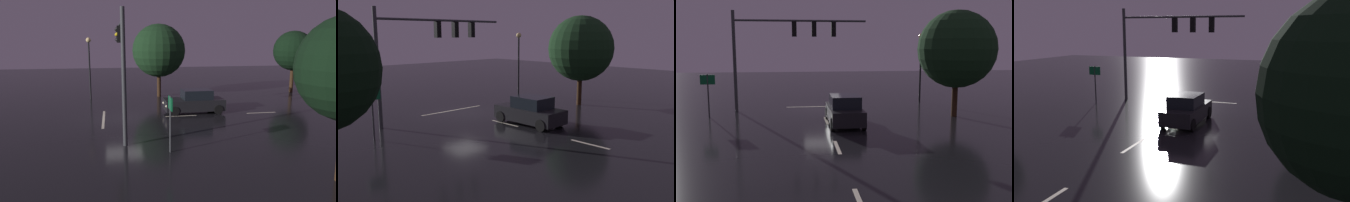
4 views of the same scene
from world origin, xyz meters
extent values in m
plane|color=black|center=(0.00, 0.00, 0.00)|extent=(80.00, 80.00, 0.00)
cylinder|color=#383A3D|center=(5.88, -0.14, 3.41)|extent=(0.22, 0.22, 6.82)
cylinder|color=#383A3D|center=(1.38, -0.14, 6.16)|extent=(9.00, 0.14, 0.14)
cube|color=black|center=(1.83, -0.14, 5.59)|extent=(0.32, 0.36, 1.00)
sphere|color=black|center=(1.83, -0.33, 5.91)|extent=(0.20, 0.20, 0.20)
sphere|color=yellow|center=(1.83, -0.33, 5.59)|extent=(0.20, 0.20, 0.20)
sphere|color=black|center=(1.83, -0.33, 5.27)|extent=(0.20, 0.20, 0.20)
cube|color=black|center=(0.48, -0.14, 5.59)|extent=(0.32, 0.36, 1.00)
sphere|color=black|center=(0.48, -0.33, 5.91)|extent=(0.20, 0.20, 0.20)
sphere|color=yellow|center=(0.48, -0.33, 5.59)|extent=(0.20, 0.20, 0.20)
sphere|color=black|center=(0.48, -0.33, 5.27)|extent=(0.20, 0.20, 0.20)
cube|color=black|center=(-0.87, -0.14, 5.59)|extent=(0.32, 0.36, 1.00)
sphere|color=black|center=(-0.87, -0.33, 5.91)|extent=(0.20, 0.20, 0.20)
sphere|color=yellow|center=(-0.87, -0.33, 5.59)|extent=(0.20, 0.20, 0.20)
sphere|color=black|center=(-0.87, -0.33, 5.27)|extent=(0.20, 0.20, 0.20)
cube|color=beige|center=(0.00, 4.00, 0.00)|extent=(0.16, 2.20, 0.01)
cube|color=beige|center=(0.00, 10.00, 0.00)|extent=(0.16, 2.20, 0.01)
cube|color=beige|center=(0.00, -1.34, 0.00)|extent=(5.00, 0.16, 0.01)
cube|color=black|center=(-0.94, 5.15, 0.62)|extent=(1.82, 4.31, 0.80)
cube|color=black|center=(-0.94, 5.35, 1.36)|extent=(1.61, 2.11, 0.68)
cylinder|color=black|center=(-0.09, 3.55, 0.34)|extent=(0.22, 0.68, 0.68)
cylinder|color=black|center=(-1.77, 3.54, 0.34)|extent=(0.22, 0.68, 0.68)
cylinder|color=black|center=(-0.11, 6.75, 0.34)|extent=(0.22, 0.68, 0.68)
cylinder|color=black|center=(-1.79, 6.74, 0.34)|extent=(0.22, 0.68, 0.68)
sphere|color=#F9EFC6|center=(-0.28, 3.03, 0.67)|extent=(0.20, 0.20, 0.20)
sphere|color=#F9EFC6|center=(-1.58, 3.02, 0.67)|extent=(0.20, 0.20, 0.20)
cylinder|color=black|center=(-8.03, -2.60, 2.52)|extent=(0.14, 0.14, 5.03)
sphere|color=#F9D88C|center=(-8.03, -2.60, 5.21)|extent=(0.44, 0.44, 0.44)
cylinder|color=#383A3D|center=(7.25, 1.93, 1.36)|extent=(0.09, 0.09, 2.72)
cube|color=#0F6033|center=(7.25, 1.93, 2.37)|extent=(0.90, 0.07, 0.60)
cylinder|color=#382314|center=(-8.20, 3.64, 1.22)|extent=(0.36, 0.36, 2.45)
sphere|color=#163319|center=(-8.20, 3.64, 4.26)|extent=(4.84, 4.84, 4.84)
camera|label=1|loc=(22.04, -0.75, 5.33)|focal=35.33mm
camera|label=2|loc=(15.08, 19.61, 5.34)|focal=39.48mm
camera|label=3|loc=(1.74, 25.87, 4.42)|focal=39.70mm
camera|label=4|loc=(-7.68, 24.49, 5.32)|focal=39.13mm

